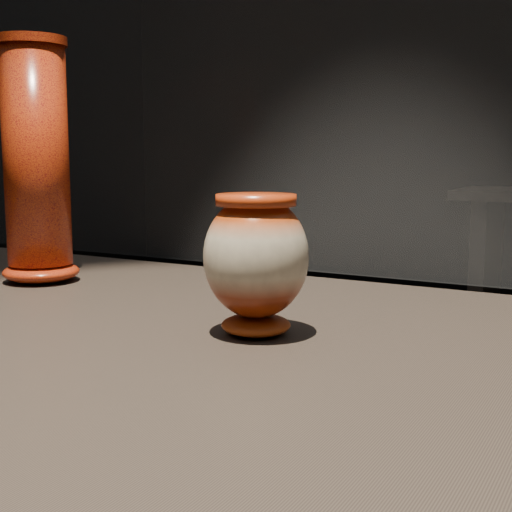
{
  "coord_description": "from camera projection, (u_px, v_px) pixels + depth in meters",
  "views": [
    {
      "loc": [
        0.38,
        -0.65,
        1.1
      ],
      "look_at": [
        0.01,
        0.03,
        0.99
      ],
      "focal_mm": 50.0,
      "sensor_mm": 36.0,
      "label": 1
    }
  ],
  "objects": [
    {
      "name": "main_vase",
      "position": [
        256.0,
        259.0,
        0.78
      ],
      "size": [
        0.14,
        0.14,
        0.16
      ],
      "rotation": [
        0.0,
        0.0,
        -0.18
      ],
      "color": "maroon",
      "rests_on": "display_plinth"
    },
    {
      "name": "tall_vase",
      "position": [
        36.0,
        166.0,
        1.09
      ],
      "size": [
        0.15,
        0.15,
        0.37
      ],
      "rotation": [
        0.0,
        0.0,
        0.35
      ],
      "color": "#D1440D",
      "rests_on": "display_plinth"
    }
  ]
}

